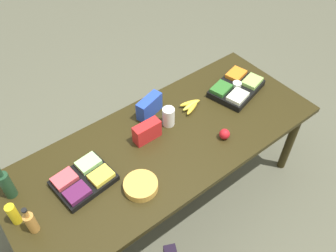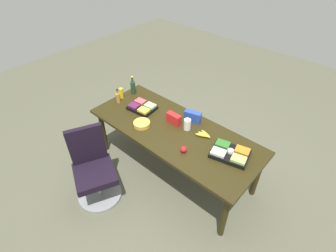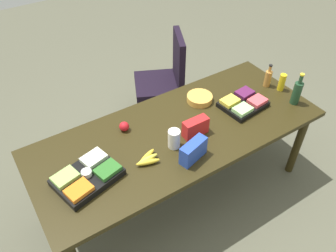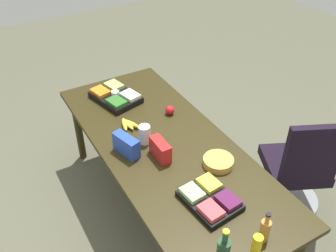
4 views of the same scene
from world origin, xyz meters
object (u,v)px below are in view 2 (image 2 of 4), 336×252
Objects in this scene: office_chair at (95,173)px; apple_red at (184,149)px; mayo_jar at (187,124)px; wine_bottle at (133,87)px; banana_bunch at (204,135)px; chip_bag_blue at (193,117)px; mustard_bottle at (121,93)px; veggie_tray at (230,153)px; conference_table at (174,134)px; chip_bowl at (142,124)px; fruit_platter at (142,107)px; chip_bag_red at (174,119)px; dressing_bottle at (118,97)px.

office_chair is 13.14× the size of apple_red.
apple_red is 0.51× the size of mayo_jar.
wine_bottle is 1.95× the size of mayo_jar.
chip_bag_blue is (0.29, -0.15, 0.05)m from banana_bunch.
mustard_bottle is 2.07× the size of apple_red.
chip_bag_blue is (0.71, -0.22, 0.04)m from veggie_tray.
mustard_bottle is 1.06× the size of mayo_jar.
office_chair is 1.31m from mayo_jar.
banana_bunch is 1.43m from mustard_bottle.
mustard_bottle is at bearing 77.94° from wine_bottle.
mayo_jar is (-1.14, 0.12, -0.04)m from wine_bottle.
banana_bunch is at bearing 153.34° from chip_bag_blue.
conference_table is 0.79m from veggie_tray.
wine_bottle is (1.02, -0.24, 0.18)m from conference_table.
veggie_tray is at bearing -165.77° from chip_bowl.
conference_table is 0.43m from apple_red.
chip_bag_red is (-0.54, -0.06, 0.04)m from fruit_platter.
mustard_bottle is at bearing -10.99° from apple_red.
apple_red is (-0.81, -0.74, 0.41)m from office_chair.
mayo_jar is at bearing 174.03° from wine_bottle.
chip_bowl is at bearing 167.12° from dressing_bottle.
veggie_tray is 1.84m from mustard_bottle.
mustard_bottle is (1.43, 0.11, 0.05)m from banana_bunch.
chip_bag_blue is at bearing -130.60° from chip_bowl.
mayo_jar is (0.66, -0.05, 0.04)m from veggie_tray.
chip_bag_blue is 1.48× the size of mayo_jar.
veggie_tray is at bearing 162.71° from chip_bag_blue.
conference_table is 0.40m from banana_bunch.
banana_bunch is at bearing -10.15° from veggie_tray.
office_chair reaches higher than mayo_jar.
chip_bag_blue is at bearing -113.14° from office_chair.
banana_bunch is 0.38m from apple_red.
dressing_bottle reaches higher than apple_red.
chip_bag_blue is at bearing -161.43° from dressing_bottle.
conference_table is 1.07m from wine_bottle.
fruit_platter is 0.40m from dressing_bottle.
dressing_bottle is (0.92, 0.17, 0.01)m from chip_bag_red.
chip_bag_blue is at bearing -160.11° from fruit_platter.
mustard_bottle is at bearing 0.98° from veggie_tray.
mayo_jar is at bearing -118.29° from office_chair.
chip_bag_red is (-0.38, -1.07, 0.44)m from office_chair.
mayo_jar reaches higher than banana_bunch.
apple_red is (0.01, 0.38, 0.01)m from banana_bunch.
veggie_tray reaches higher than conference_table.
veggie_tray is at bearing -174.55° from conference_table.
mayo_jar is 1.14m from dressing_bottle.
dressing_bottle reaches higher than chip_bag_blue.
chip_bowl is at bearing 26.66° from banana_bunch.
office_chair is 1.44m from chip_bag_blue.
apple_red is at bearing 164.33° from fruit_platter.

